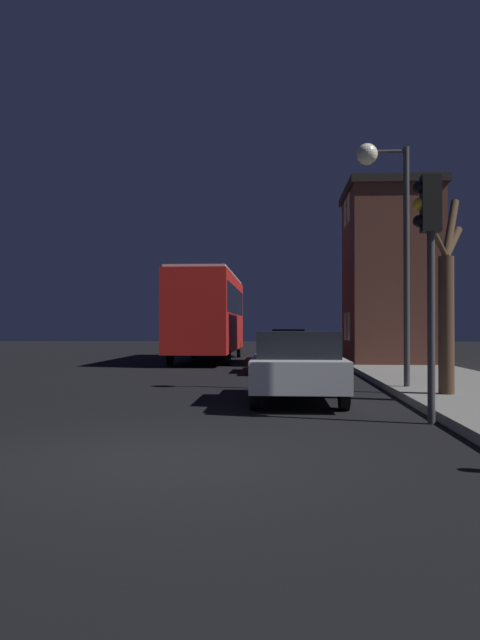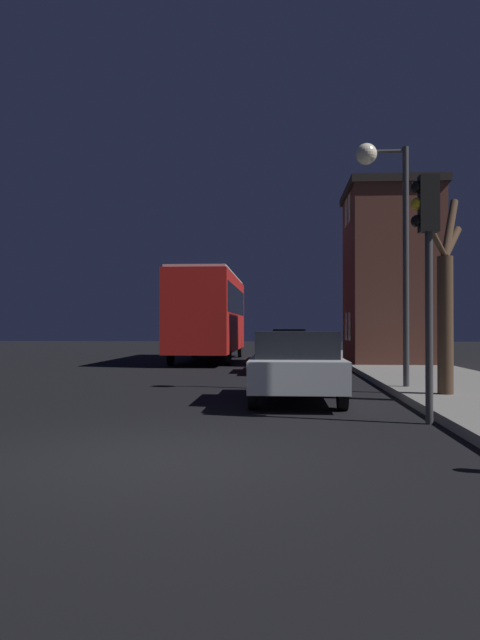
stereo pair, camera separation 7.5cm
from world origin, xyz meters
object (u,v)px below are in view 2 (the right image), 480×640
at_px(bare_tree, 446,305).
at_px(car_mid_lane, 289,351).
at_px(bus, 209,310).
at_px(car_near_lane, 296,364).
at_px(traffic_light, 427,245).
at_px(car_far_lane, 289,343).
at_px(streetlamp, 385,205).

xyz_separation_m(bare_tree, car_mid_lane, (-3.11, 8.24, -1.25)).
relative_size(bus, car_near_lane, 2.56).
bearing_deg(traffic_light, bus, 106.99).
xyz_separation_m(traffic_light, car_near_lane, (-1.99, 2.85, -2.06)).
xyz_separation_m(traffic_light, bare_tree, (1.09, 3.06, -0.86)).
distance_m(car_mid_lane, car_far_lane, 8.97).
bearing_deg(bare_tree, car_far_lane, 99.90).
relative_size(streetlamp, car_mid_lane, 1.31).
bearing_deg(bare_tree, car_near_lane, -176.08).
relative_size(bare_tree, car_mid_lane, 0.96).
height_order(bare_tree, car_mid_lane, bare_tree).
xyz_separation_m(streetlamp, car_mid_lane, (-2.13, 6.68, -3.65)).
distance_m(traffic_light, bare_tree, 3.36).
xyz_separation_m(bare_tree, bus, (-6.63, 15.09, 0.33)).
bearing_deg(car_far_lane, traffic_light, -84.59).
relative_size(bus, car_mid_lane, 2.48).
distance_m(bus, car_near_lane, 15.79).
distance_m(streetlamp, bare_tree, 3.02).
bearing_deg(bare_tree, traffic_light, -109.53).
height_order(streetlamp, traffic_light, streetlamp).
height_order(streetlamp, car_near_lane, streetlamp).
xyz_separation_m(streetlamp, car_near_lane, (-2.10, -1.77, -3.60)).
height_order(bare_tree, car_far_lane, bare_tree).
bearing_deg(traffic_light, car_far_lane, 95.41).
bearing_deg(car_mid_lane, car_far_lane, 89.33).
bearing_deg(streetlamp, car_mid_lane, 107.73).
distance_m(bus, car_far_lane, 4.48).
relative_size(bare_tree, car_near_lane, 0.99).
height_order(traffic_light, car_mid_lane, traffic_light).
xyz_separation_m(streetlamp, bare_tree, (0.97, -1.56, -2.39)).
distance_m(traffic_light, bus, 18.99).
bearing_deg(car_near_lane, car_far_lane, 89.77).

